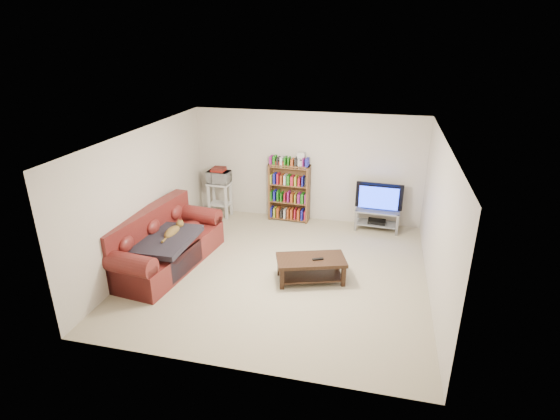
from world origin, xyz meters
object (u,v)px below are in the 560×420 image
(sofa, at_px, (163,247))
(bookshelf, at_px, (289,192))
(tv_stand, at_px, (377,216))
(coffee_table, at_px, (311,265))

(sofa, xyz_separation_m, bookshelf, (1.78, 2.52, 0.32))
(sofa, height_order, bookshelf, bookshelf)
(sofa, relative_size, tv_stand, 2.66)
(tv_stand, bearing_deg, sofa, -143.82)
(coffee_table, distance_m, bookshelf, 2.66)
(coffee_table, relative_size, tv_stand, 1.36)
(sofa, relative_size, bookshelf, 1.92)
(tv_stand, distance_m, bookshelf, 1.97)
(sofa, distance_m, coffee_table, 2.69)
(tv_stand, height_order, bookshelf, bookshelf)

